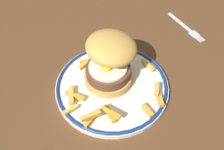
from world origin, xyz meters
TOP-DOWN VIEW (x-y plane):
  - ground_plane at (0.00, 0.00)cm, footprint 114.38×87.50cm
  - dinner_plate at (-4.97, 4.36)cm, footprint 25.36×25.36cm
  - burger at (-5.63, 6.37)cm, footprint 12.39×13.04cm
  - fries_pile at (-5.45, 0.44)cm, footprint 21.07×19.52cm
  - fork at (13.87, 27.84)cm, footprint 9.56×12.48cm

SIDE VIEW (x-z plane):
  - ground_plane at x=0.00cm, z-range -4.00..0.00cm
  - fork at x=13.87cm, z-range 0.00..0.36cm
  - dinner_plate at x=-4.97cm, z-range 0.04..1.64cm
  - fries_pile at x=-5.45cm, z-range 0.94..3.75cm
  - burger at x=-5.63cm, z-range 1.48..12.64cm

